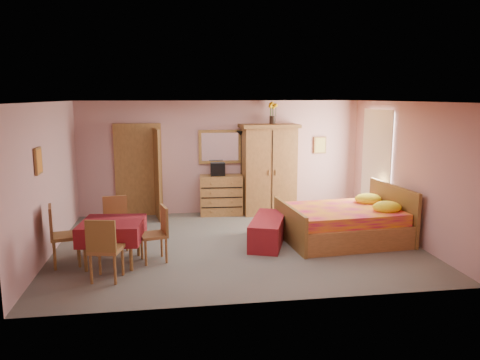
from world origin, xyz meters
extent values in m
plane|color=#635F57|center=(0.00, 0.00, 0.00)|extent=(6.50, 6.50, 0.00)
plane|color=brown|center=(0.00, 0.00, 2.60)|extent=(6.50, 6.50, 0.00)
cube|color=tan|center=(0.00, 2.50, 1.30)|extent=(6.50, 0.10, 2.60)
cube|color=tan|center=(0.00, -2.50, 1.30)|extent=(6.50, 0.10, 2.60)
cube|color=tan|center=(-3.25, 0.00, 1.30)|extent=(0.10, 5.00, 2.60)
cube|color=tan|center=(3.25, 0.00, 1.30)|extent=(0.10, 5.00, 2.60)
cube|color=#9E6B35|center=(-1.90, 2.47, 1.02)|extent=(1.06, 0.12, 2.15)
cube|color=white|center=(3.21, 1.20, 1.45)|extent=(0.08, 1.40, 1.95)
cube|color=orange|center=(-3.22, -0.60, 1.70)|extent=(0.04, 0.32, 0.42)
cube|color=#D8BF59|center=(2.35, 2.47, 1.55)|extent=(0.30, 0.04, 0.40)
cube|color=#A87038|center=(-0.04, 2.25, 0.45)|extent=(0.99, 0.53, 0.91)
cube|color=silver|center=(-0.04, 2.46, 1.55)|extent=(0.98, 0.05, 0.78)
cube|color=black|center=(-0.12, 2.25, 1.06)|extent=(0.33, 0.24, 0.30)
cube|color=black|center=(0.44, 2.37, 0.96)|extent=(0.27, 0.27, 1.92)
cube|color=#956132|center=(1.05, 2.21, 1.04)|extent=(1.37, 0.77, 2.07)
cube|color=yellow|center=(1.15, 2.29, 2.32)|extent=(0.21, 0.21, 0.50)
cube|color=#CC1357|center=(2.01, -0.03, 0.51)|extent=(2.33, 1.90, 1.02)
cube|color=maroon|center=(0.58, -0.02, 0.24)|extent=(0.99, 1.55, 0.48)
cube|color=maroon|center=(-2.14, -0.68, 0.35)|extent=(1.06, 1.06, 0.71)
cube|color=#976433|center=(-2.15, -1.39, 0.48)|extent=(0.52, 0.52, 0.96)
cube|color=#9A6434|center=(-2.17, 0.06, 0.46)|extent=(0.48, 0.48, 0.93)
cube|color=olive|center=(-2.88, -0.66, 0.50)|extent=(0.54, 0.54, 1.00)
cube|color=#976233|center=(-1.49, -0.68, 0.46)|extent=(0.50, 0.50, 0.91)
camera|label=1|loc=(-1.17, -8.21, 2.69)|focal=35.00mm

